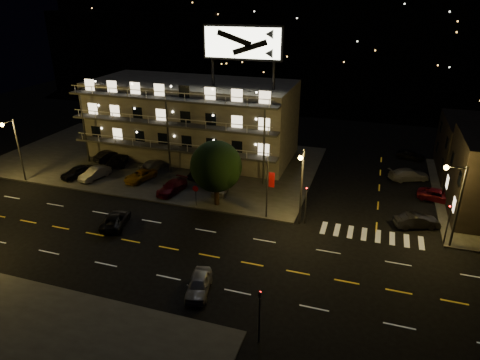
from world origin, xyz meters
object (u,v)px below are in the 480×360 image
(lot_car_4, at_px, (221,187))
(side_car_0, at_px, (417,221))
(road_car_west, at_px, (116,220))
(tree, at_px, (216,168))
(road_car_east, at_px, (199,284))
(lot_car_2, at_px, (140,176))
(lot_car_7, at_px, (152,165))

(lot_car_4, bearing_deg, side_car_0, -9.80)
(side_car_0, distance_m, road_car_west, 30.09)
(tree, distance_m, road_car_east, 15.46)
(lot_car_4, bearing_deg, tree, -84.59)
(lot_car_2, xyz_separation_m, lot_car_7, (-0.26, 3.48, 0.06))
(lot_car_4, height_order, road_car_west, lot_car_4)
(lot_car_7, height_order, road_car_west, lot_car_7)
(lot_car_2, distance_m, road_car_east, 23.45)
(road_car_east, bearing_deg, road_car_west, 137.56)
(lot_car_7, bearing_deg, road_car_east, 126.87)
(side_car_0, relative_size, road_car_west, 0.95)
(lot_car_4, height_order, road_car_east, lot_car_4)
(tree, distance_m, side_car_0, 21.10)
(side_car_0, bearing_deg, lot_car_2, 67.31)
(tree, distance_m, lot_car_7, 13.89)
(road_car_west, bearing_deg, lot_car_7, -90.85)
(road_car_west, bearing_deg, lot_car_2, -87.66)
(tree, bearing_deg, side_car_0, 4.54)
(tree, height_order, lot_car_4, tree)
(lot_car_4, height_order, side_car_0, lot_car_4)
(lot_car_2, height_order, lot_car_7, lot_car_7)
(lot_car_4, distance_m, side_car_0, 21.36)
(tree, distance_m, lot_car_4, 4.72)
(lot_car_2, xyz_separation_m, road_car_west, (3.36, -10.57, -0.12))
(tree, relative_size, lot_car_7, 1.56)
(lot_car_7, relative_size, road_car_west, 1.00)
(road_car_east, height_order, road_car_west, road_car_east)
(tree, xyz_separation_m, road_car_west, (-8.00, -7.37, -3.82))
(lot_car_2, bearing_deg, lot_car_4, 12.79)
(road_car_west, bearing_deg, road_car_east, 134.48)
(lot_car_2, distance_m, road_car_west, 11.09)
(lot_car_7, bearing_deg, lot_car_4, 161.53)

